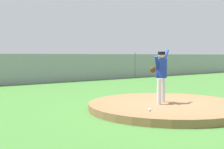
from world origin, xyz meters
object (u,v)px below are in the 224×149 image
parked_car_teal (95,65)px  pitcher_youth (161,72)px  baseball (150,110)px  parked_car_champagne (31,67)px

parked_car_teal → pitcher_youth: bearing=-117.1°
pitcher_youth → baseball: 1.58m
baseball → parked_car_champagne: 15.04m
baseball → parked_car_champagne: size_ratio=0.02×
parked_car_champagne → pitcher_youth: bearing=-96.8°
baseball → parked_car_teal: (8.44, 15.01, 0.53)m
parked_car_champagne → parked_car_teal: bearing=2.5°
pitcher_youth → baseball: pitcher_youth is taller
pitcher_youth → baseball: bearing=-148.7°
parked_car_champagne → baseball: bearing=-100.7°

